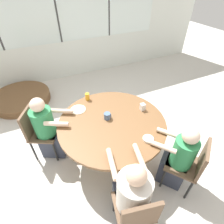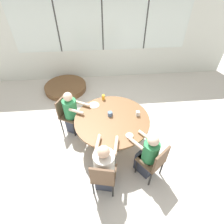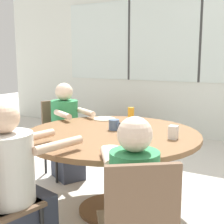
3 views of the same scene
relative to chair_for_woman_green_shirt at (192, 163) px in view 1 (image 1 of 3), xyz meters
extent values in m
plane|color=beige|center=(-0.68, 0.91, -0.52)|extent=(16.00, 16.00, 0.00)
cube|color=silver|center=(-0.68, 3.91, 0.88)|extent=(8.40, 0.06, 2.80)
cube|color=silver|center=(-0.68, 3.87, 1.15)|extent=(5.20, 0.02, 1.43)
cube|color=#333333|center=(-0.68, 3.86, 1.15)|extent=(0.04, 0.01, 1.43)
cube|color=#333333|center=(0.62, 3.86, 1.15)|extent=(0.04, 0.01, 1.43)
cylinder|color=brown|center=(-0.68, 0.91, 0.19)|extent=(1.53, 1.53, 0.04)
cylinder|color=brown|center=(-0.68, 0.91, -0.18)|extent=(0.14, 0.14, 0.69)
cylinder|color=brown|center=(-0.68, 0.91, -0.51)|extent=(0.60, 0.60, 0.03)
cube|color=brown|center=(-0.05, 0.07, -0.08)|extent=(0.56, 0.56, 0.03)
cube|color=brown|center=(0.05, -0.07, 0.14)|extent=(0.33, 0.25, 0.42)
cylinder|color=black|center=(-0.29, 0.11, -0.31)|extent=(0.03, 0.03, 0.43)
cylinder|color=black|center=(-0.02, 0.31, -0.31)|extent=(0.03, 0.03, 0.43)
cylinder|color=black|center=(-0.09, -0.16, -0.31)|extent=(0.03, 0.03, 0.43)
cylinder|color=black|center=(0.18, 0.04, -0.31)|extent=(0.03, 0.03, 0.43)
cube|color=brown|center=(-0.90, -0.11, -0.08)|extent=(0.48, 0.48, 0.03)
cube|color=brown|center=(-0.94, -0.28, 0.14)|extent=(0.38, 0.12, 0.42)
cylinder|color=black|center=(-1.03, 0.10, -0.31)|extent=(0.03, 0.03, 0.43)
cylinder|color=black|center=(-0.70, 0.02, -0.31)|extent=(0.03, 0.03, 0.43)
cube|color=brown|center=(-1.60, 1.40, -0.08)|extent=(0.54, 0.54, 0.03)
cube|color=brown|center=(-1.76, 1.49, 0.14)|extent=(0.21, 0.35, 0.42)
cylinder|color=black|center=(-1.37, 1.47, -0.31)|extent=(0.03, 0.03, 0.43)
cylinder|color=black|center=(-1.53, 1.17, -0.31)|extent=(0.03, 0.03, 0.43)
cylinder|color=black|center=(-1.67, 1.63, -0.31)|extent=(0.03, 0.03, 0.43)
cylinder|color=black|center=(-1.83, 1.33, -0.31)|extent=(0.03, 0.03, 0.43)
cube|color=#333847|center=(-0.11, 0.15, -0.30)|extent=(0.40, 0.42, 0.45)
cylinder|color=#2D844C|center=(-0.08, 0.11, 0.14)|extent=(0.28, 0.28, 0.41)
sphere|color=beige|center=(-0.08, 0.11, 0.44)|extent=(0.20, 0.20, 0.20)
cylinder|color=beige|center=(-0.32, 0.22, 0.24)|extent=(0.23, 0.28, 0.06)
cylinder|color=beige|center=(-0.12, 0.37, 0.24)|extent=(0.23, 0.28, 0.06)
cube|color=#333847|center=(-0.88, 0.00, -0.30)|extent=(0.40, 0.48, 0.45)
cylinder|color=beige|center=(-0.90, -0.07, 0.16)|extent=(0.35, 0.35, 0.46)
sphere|color=#DBB293|center=(-0.90, -0.07, 0.48)|extent=(0.20, 0.20, 0.20)
cylinder|color=#DBB293|center=(-0.98, 0.26, 0.28)|extent=(0.14, 0.39, 0.06)
cylinder|color=#DBB293|center=(-0.68, 0.19, 0.28)|extent=(0.14, 0.39, 0.06)
cube|color=#333847|center=(-1.51, 1.36, -0.30)|extent=(0.45, 0.41, 0.45)
cylinder|color=#2D844C|center=(-1.56, 1.38, 0.15)|extent=(0.30, 0.30, 0.44)
sphere|color=beige|center=(-1.56, 1.38, 0.47)|extent=(0.20, 0.20, 0.20)
cylinder|color=beige|center=(-1.27, 1.38, 0.27)|extent=(0.32, 0.21, 0.06)
cylinder|color=beige|center=(-1.40, 1.14, 0.27)|extent=(0.32, 0.21, 0.06)
cylinder|color=slate|center=(-0.71, 1.01, 0.26)|extent=(0.09, 0.09, 0.09)
torus|color=slate|center=(-0.66, 1.01, 0.26)|extent=(0.01, 0.06, 0.06)
cylinder|color=gold|center=(-0.81, 1.57, 0.27)|extent=(0.07, 0.07, 0.12)
cube|color=silver|center=(-0.14, 0.96, 0.26)|extent=(0.07, 0.07, 0.11)
cylinder|color=silver|center=(-0.40, 0.42, 0.23)|extent=(0.14, 0.14, 0.03)
cylinder|color=beige|center=(-1.03, 1.38, 0.21)|extent=(0.23, 0.23, 0.01)
cylinder|color=brown|center=(-1.94, 3.14, -0.51)|extent=(1.27, 1.27, 0.03)
cylinder|color=brown|center=(-1.94, 3.14, -0.48)|extent=(1.28, 1.28, 0.03)
cylinder|color=brown|center=(-1.94, 3.14, -0.45)|extent=(1.27, 1.27, 0.03)
cylinder|color=brown|center=(-1.94, 3.14, -0.42)|extent=(1.28, 1.28, 0.03)
cylinder|color=brown|center=(-1.94, 3.14, -0.39)|extent=(1.27, 1.27, 0.03)
cylinder|color=brown|center=(-1.94, 3.14, -0.36)|extent=(1.28, 1.28, 0.03)
camera|label=1|loc=(-1.44, -0.72, 1.90)|focal=28.00mm
camera|label=2|loc=(-0.92, -1.62, 2.66)|focal=28.00mm
camera|label=3|loc=(0.62, -1.39, 0.86)|focal=50.00mm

